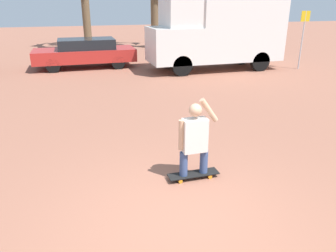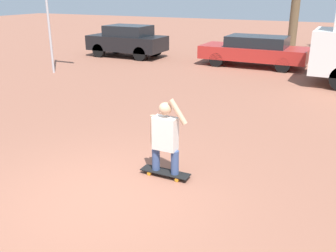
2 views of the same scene
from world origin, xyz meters
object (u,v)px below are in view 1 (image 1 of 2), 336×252
camper_van (218,30)px  parked_car_red (85,52)px  person_skateboarder (195,137)px  skateboard (193,174)px  street_sign (303,33)px

camper_van → parked_car_red: (-5.67, 2.12, -1.03)m
person_skateboarder → parked_car_red: person_skateboarder is taller
parked_car_red → skateboard: bearing=-83.8°
person_skateboarder → parked_car_red: bearing=96.2°
skateboard → parked_car_red: parked_car_red is taller
person_skateboarder → camper_van: 10.04m
street_sign → camper_van: bearing=164.2°
person_skateboarder → camper_van: size_ratio=0.23×
parked_car_red → person_skateboarder: bearing=-83.8°
skateboard → street_sign: bearing=44.3°
camper_van → street_sign: (3.63, -1.02, -0.12)m
camper_van → parked_car_red: bearing=159.5°
camper_van → street_sign: bearing=-15.8°
skateboard → camper_van: (4.47, 8.94, 1.66)m
person_skateboarder → street_sign: size_ratio=0.54×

